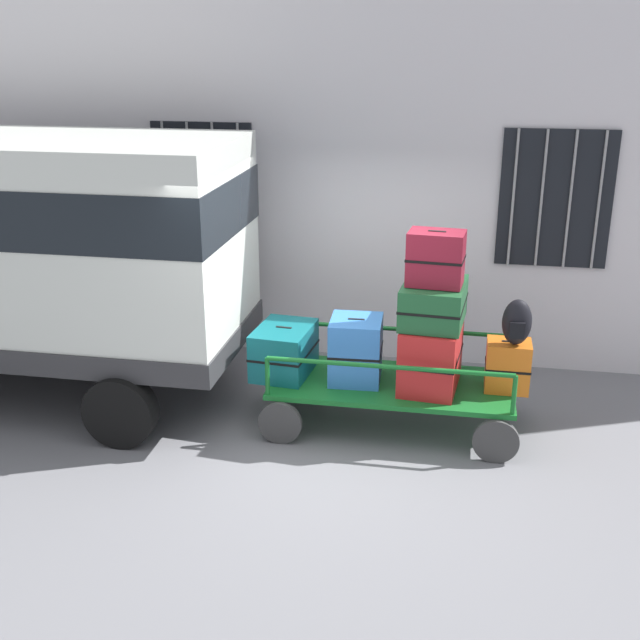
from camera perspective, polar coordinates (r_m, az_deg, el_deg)
ground_plane at (r=7.76m, az=0.16°, el=-8.37°), size 40.00×40.00×0.00m
building_wall at (r=9.14m, az=2.77°, el=12.46°), size 12.00×0.38×5.00m
van at (r=8.74m, az=-21.91°, el=5.34°), size 4.93×2.02×2.75m
luggage_cart at (r=7.82m, az=5.22°, el=-5.05°), size 2.43×1.17×0.47m
cart_railing at (r=7.66m, az=5.32°, el=-2.26°), size 2.31×1.04×0.39m
suitcase_left_bottom at (r=7.89m, az=-2.61°, el=-2.19°), size 0.60×0.78×0.49m
suitcase_midleft_bottom at (r=7.70m, az=2.61°, el=-2.16°), size 0.53×0.56×0.64m
suitcase_center_bottom at (r=7.62m, az=8.03°, el=-2.56°), size 0.61×0.82×0.64m
suitcase_center_middle at (r=7.48m, az=8.23°, el=1.23°), size 0.64×0.82×0.40m
suitcase_center_top at (r=7.30m, az=8.38°, el=4.45°), size 0.55×0.40×0.51m
suitcase_midright_bottom at (r=7.72m, az=13.43°, el=-3.22°), size 0.42×0.34×0.49m
backpack at (r=7.48m, az=14.07°, el=-0.18°), size 0.27×0.22×0.44m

